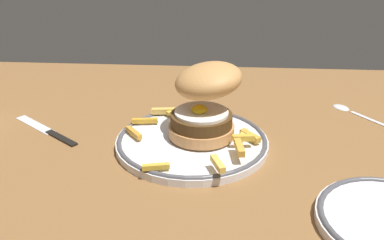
{
  "coord_description": "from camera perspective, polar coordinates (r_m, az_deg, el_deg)",
  "views": [
    {
      "loc": [
        1.94,
        -55.58,
        31.28
      ],
      "look_at": [
        -2.42,
        2.41,
        4.6
      ],
      "focal_mm": 37.18,
      "sensor_mm": 36.0,
      "label": 1
    }
  ],
  "objects": [
    {
      "name": "ground_plane",
      "position": [
        0.65,
        1.99,
        -6.27
      ],
      "size": [
        128.04,
        94.17,
        4.0
      ],
      "primitive_type": "cube",
      "color": "brown"
    },
    {
      "name": "dinner_plate",
      "position": [
        0.66,
        -0.0,
        -2.99
      ],
      "size": [
        25.02,
        25.02,
        1.6
      ],
      "color": "silver",
      "rests_on": "ground_plane"
    },
    {
      "name": "burger",
      "position": [
        0.65,
        1.79,
        3.09
      ],
      "size": [
        14.01,
        14.3,
        12.32
      ],
      "color": "tan",
      "rests_on": "dinner_plate"
    },
    {
      "name": "fries_pile",
      "position": [
        0.65,
        0.73,
        -1.7
      ],
      "size": [
        22.46,
        23.91,
        1.99
      ],
      "color": "gold",
      "rests_on": "dinner_plate"
    },
    {
      "name": "knife",
      "position": [
        0.74,
        -19.71,
        -1.58
      ],
      "size": [
        15.38,
        11.88,
        0.7
      ],
      "color": "black",
      "rests_on": "ground_plane"
    },
    {
      "name": "spoon",
      "position": [
        0.85,
        21.37,
        1.52
      ],
      "size": [
        9.06,
        11.85,
        0.9
      ],
      "color": "silver",
      "rests_on": "ground_plane"
    }
  ]
}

